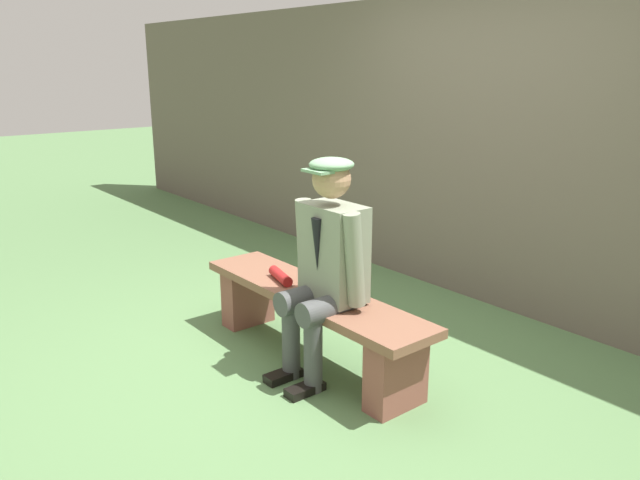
# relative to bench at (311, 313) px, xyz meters

# --- Properties ---
(ground_plane) EXTENTS (30.00, 30.00, 0.00)m
(ground_plane) POSITION_rel_bench_xyz_m (0.00, 0.00, -0.32)
(ground_plane) COLOR #577D4B
(bench) EXTENTS (1.86, 0.42, 0.47)m
(bench) POSITION_rel_bench_xyz_m (0.00, 0.00, 0.00)
(bench) COLOR brown
(bench) RESTS_ON ground
(seated_man) EXTENTS (0.56, 0.54, 1.34)m
(seated_man) POSITION_rel_bench_xyz_m (-0.22, 0.06, 0.42)
(seated_man) COLOR gray
(seated_man) RESTS_ON ground
(rolled_magazine) EXTENTS (0.28, 0.13, 0.07)m
(rolled_magazine) POSITION_rel_bench_xyz_m (0.27, 0.05, 0.19)
(rolled_magazine) COLOR #B21E1E
(rolled_magazine) RESTS_ON bench
(stadium_wall) EXTENTS (12.00, 0.24, 2.38)m
(stadium_wall) POSITION_rel_bench_xyz_m (0.00, -1.81, 0.87)
(stadium_wall) COLOR #63584C
(stadium_wall) RESTS_ON ground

